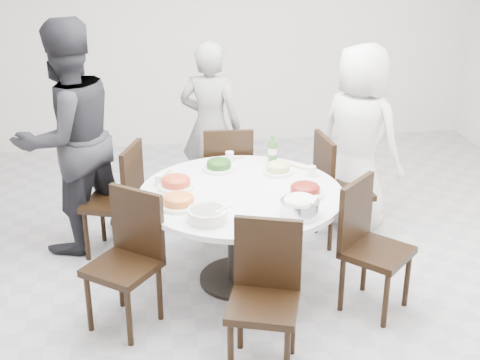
{
  "coord_description": "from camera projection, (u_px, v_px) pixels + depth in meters",
  "views": [
    {
      "loc": [
        -0.93,
        -4.62,
        2.72
      ],
      "look_at": [
        -0.26,
        -0.15,
        0.82
      ],
      "focal_mm": 50.0,
      "sensor_mm": 36.0,
      "label": 1
    }
  ],
  "objects": [
    {
      "name": "chair_s",
      "position": [
        263.0,
        303.0,
        4.03
      ],
      "size": [
        0.53,
        0.53,
        0.95
      ],
      "primitive_type": "cube",
      "rotation": [
        0.0,
        0.0,
        5.96
      ],
      "color": "black",
      "rests_on": "floor"
    },
    {
      "name": "chair_nw",
      "position": [
        112.0,
        200.0,
        5.41
      ],
      "size": [
        0.54,
        0.54,
        0.95
      ],
      "primitive_type": "cube",
      "rotation": [
        0.0,
        0.0,
        4.37
      ],
      "color": "black",
      "rests_on": "floor"
    },
    {
      "name": "dish_pale",
      "position": [
        278.0,
        169.0,
        5.2
      ],
      "size": [
        0.24,
        0.24,
        0.06
      ],
      "primitive_type": "cylinder",
      "color": "white",
      "rests_on": "dining_table"
    },
    {
      "name": "dining_table",
      "position": [
        241.0,
        237.0,
        5.03
      ],
      "size": [
        1.5,
        1.5,
        0.75
      ],
      "primitive_type": "cylinder",
      "color": "white",
      "rests_on": "floor"
    },
    {
      "name": "dish_tofu",
      "position": [
        179.0,
        202.0,
        4.64
      ],
      "size": [
        0.28,
        0.28,
        0.07
      ],
      "primitive_type": "cylinder",
      "color": "white",
      "rests_on": "dining_table"
    },
    {
      "name": "diner_middle",
      "position": [
        210.0,
        126.0,
        6.16
      ],
      "size": [
        0.68,
        0.57,
        1.58
      ],
      "primitive_type": "imported",
      "rotation": [
        0.0,
        0.0,
        2.75
      ],
      "color": "black",
      "rests_on": "floor"
    },
    {
      "name": "wall_back",
      "position": [
        221.0,
        26.0,
        7.59
      ],
      "size": [
        6.0,
        0.01,
        2.8
      ],
      "primitive_type": "cube",
      "color": "silver",
      "rests_on": "ground"
    },
    {
      "name": "chair_ne",
      "position": [
        344.0,
        188.0,
        5.63
      ],
      "size": [
        0.46,
        0.46,
        0.95
      ],
      "primitive_type": "cube",
      "rotation": [
        0.0,
        0.0,
        1.66
      ],
      "color": "black",
      "rests_on": "floor"
    },
    {
      "name": "wall_front",
      "position": [
        454.0,
        350.0,
        2.12
      ],
      "size": [
        6.0,
        0.01,
        2.8
      ],
      "primitive_type": "cube",
      "color": "silver",
      "rests_on": "ground"
    },
    {
      "name": "chair_n",
      "position": [
        227.0,
        175.0,
        5.91
      ],
      "size": [
        0.45,
        0.45,
        0.95
      ],
      "primitive_type": "cube",
      "rotation": [
        0.0,
        0.0,
        3.08
      ],
      "color": "black",
      "rests_on": "floor"
    },
    {
      "name": "chair_sw",
      "position": [
        122.0,
        265.0,
        4.45
      ],
      "size": [
        0.59,
        0.59,
        0.95
      ],
      "primitive_type": "cube",
      "rotation": [
        0.0,
        0.0,
        5.62
      ],
      "color": "black",
      "rests_on": "floor"
    },
    {
      "name": "dish_orange",
      "position": [
        176.0,
        183.0,
        4.94
      ],
      "size": [
        0.28,
        0.28,
        0.07
      ],
      "primitive_type": "cylinder",
      "color": "white",
      "rests_on": "dining_table"
    },
    {
      "name": "chair_se",
      "position": [
        377.0,
        249.0,
        4.65
      ],
      "size": [
        0.59,
        0.59,
        0.95
      ],
      "primitive_type": "cube",
      "rotation": [
        0.0,
        0.0,
        7.05
      ],
      "color": "black",
      "rests_on": "floor"
    },
    {
      "name": "dish_redbrown",
      "position": [
        305.0,
        191.0,
        4.81
      ],
      "size": [
        0.27,
        0.27,
        0.07
      ],
      "primitive_type": "cylinder",
      "color": "white",
      "rests_on": "dining_table"
    },
    {
      "name": "rice_bowl",
      "position": [
        300.0,
        208.0,
        4.49
      ],
      "size": [
        0.26,
        0.26,
        0.11
      ],
      "primitive_type": "cylinder",
      "color": "silver",
      "rests_on": "dining_table"
    },
    {
      "name": "floor",
      "position": [
        269.0,
        264.0,
        5.4
      ],
      "size": [
        6.0,
        6.0,
        0.01
      ],
      "primitive_type": "cube",
      "color": "#A8A8AD",
      "rests_on": "ground"
    },
    {
      "name": "dish_greens",
      "position": [
        219.0,
        166.0,
        5.26
      ],
      "size": [
        0.25,
        0.25,
        0.06
      ],
      "primitive_type": "cylinder",
      "color": "white",
      "rests_on": "dining_table"
    },
    {
      "name": "tea_cups",
      "position": [
        230.0,
        157.0,
        5.44
      ],
      "size": [
        0.07,
        0.07,
        0.08
      ],
      "primitive_type": "cylinder",
      "color": "white",
      "rests_on": "dining_table"
    },
    {
      "name": "diner_left",
      "position": [
        68.0,
        138.0,
        5.35
      ],
      "size": [
        1.18,
        1.14,
        1.91
      ],
      "primitive_type": "imported",
      "rotation": [
        0.0,
        0.0,
        3.79
      ],
      "color": "black",
      "rests_on": "floor"
    },
    {
      "name": "chopsticks",
      "position": [
        224.0,
        158.0,
        5.51
      ],
      "size": [
        0.24,
        0.04,
        0.01
      ],
      "primitive_type": null,
      "color": "tan",
      "rests_on": "dining_table"
    },
    {
      "name": "soup_bowl",
      "position": [
        208.0,
        215.0,
        4.43
      ],
      "size": [
        0.27,
        0.27,
        0.08
      ],
      "primitive_type": "cylinder",
      "color": "white",
      "rests_on": "dining_table"
    },
    {
      "name": "diner_right",
      "position": [
        359.0,
        138.0,
        5.77
      ],
      "size": [
        0.91,
        0.95,
        1.64
      ],
      "primitive_type": "imported",
      "rotation": [
        0.0,
        0.0,
        2.26
      ],
      "color": "silver",
      "rests_on": "floor"
    },
    {
      "name": "beverage_bottle",
      "position": [
        273.0,
        149.0,
        5.37
      ],
      "size": [
        0.07,
        0.07,
        0.25
      ],
      "primitive_type": "cylinder",
      "color": "#366E2C",
      "rests_on": "dining_table"
    }
  ]
}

